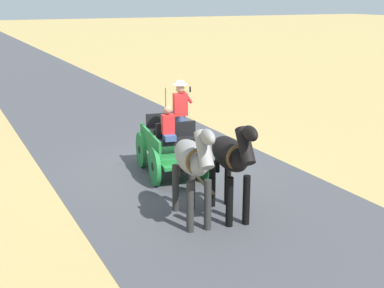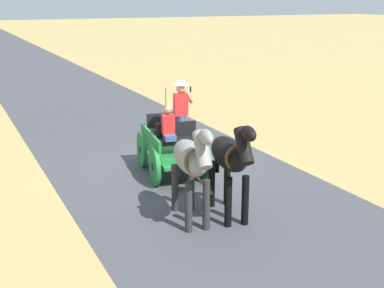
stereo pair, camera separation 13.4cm
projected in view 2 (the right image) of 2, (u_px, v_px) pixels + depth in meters
The scene contains 5 objects.
ground_plane at pixel (171, 169), 13.90m from camera, with size 200.00×200.00×0.00m, color tan.
road_surface at pixel (171, 169), 13.90m from camera, with size 6.29×160.00×0.01m, color #424247.
horse_drawn_carriage at pixel (173, 144), 13.33m from camera, with size 1.77×4.51×2.50m.
horse_near_side at pixel (230, 157), 10.52m from camera, with size 0.83×2.15×2.21m.
horse_off_side at pixel (191, 161), 10.29m from camera, with size 0.82×2.15×2.21m.
Camera 2 is at (5.24, 12.10, 4.49)m, focal length 48.04 mm.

